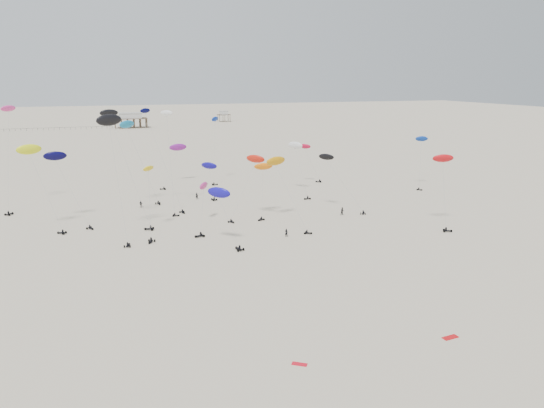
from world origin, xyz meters
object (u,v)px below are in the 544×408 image
object	(u,v)px
rig_9	(309,157)
spectator_0	(286,237)
pavilion_small	(224,117)
rig_4	(60,166)
pavilion_main	(131,121)
rig_0	(421,150)

from	to	relation	value
rig_9	spectator_0	distance (m)	60.14
pavilion_small	rig_4	distance (m)	283.98
pavilion_main	rig_0	xyz separation A→B (m)	(69.35, -226.41, 6.89)
rig_0	spectator_0	size ratio (longest dim) A/B	7.61
rig_4	rig_9	xyz separation A→B (m)	(71.29, 25.04, -4.72)
pavilion_small	rig_0	distance (m)	256.53
pavilion_main	spectator_0	xyz separation A→B (m)	(12.78, -263.12, -4.22)
pavilion_main	rig_0	bearing A→B (deg)	-72.97
rig_0	spectator_0	distance (m)	68.35
pavilion_main	spectator_0	world-z (taller)	pavilion_main
pavilion_small	spectator_0	distance (m)	298.67
rig_4	rig_9	size ratio (longest dim) A/B	1.48
pavilion_small	spectator_0	bearing A→B (deg)	-101.05
pavilion_main	rig_9	size ratio (longest dim) A/B	1.69
rig_4	spectator_0	size ratio (longest dim) A/B	8.87
pavilion_main	rig_0	size ratio (longest dim) A/B	1.33
pavilion_main	spectator_0	distance (m)	263.46
rig_0	rig_4	xyz separation A→B (m)	(-100.91, -8.61, 1.82)
rig_9	spectator_0	size ratio (longest dim) A/B	6.00
rig_4	spectator_0	xyz separation A→B (m)	(44.34, -28.09, -12.93)
rig_0	rig_4	size ratio (longest dim) A/B	0.86
rig_4	pavilion_main	bearing A→B (deg)	-132.20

